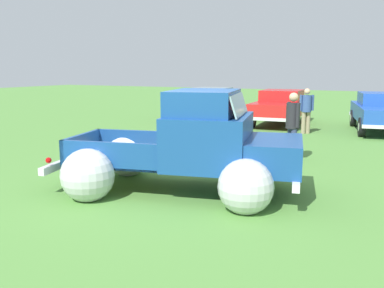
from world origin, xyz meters
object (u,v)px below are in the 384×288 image
(show_car_0, at_px, (210,102))
(show_car_1, at_px, (281,106))
(spectator_0, at_px, (293,122))
(vintage_pickup_truck, at_px, (195,153))
(spectator_1, at_px, (306,108))
(show_car_2, at_px, (381,111))

(show_car_0, bearing_deg, show_car_1, 75.54)
(spectator_0, bearing_deg, vintage_pickup_truck, 30.65)
(spectator_1, bearing_deg, spectator_0, 154.36)
(vintage_pickup_truck, relative_size, show_car_2, 1.07)
(show_car_0, bearing_deg, show_car_2, 77.83)
(vintage_pickup_truck, xyz_separation_m, spectator_0, (0.99, 3.48, 0.23))
(show_car_1, height_order, spectator_1, spectator_1)
(vintage_pickup_truck, relative_size, spectator_0, 2.85)
(spectator_0, bearing_deg, show_car_1, -116.31)
(show_car_1, bearing_deg, vintage_pickup_truck, 2.58)
(show_car_0, distance_m, show_car_1, 3.58)
(show_car_0, relative_size, spectator_0, 2.66)
(spectator_1, bearing_deg, show_car_0, 28.81)
(vintage_pickup_truck, bearing_deg, spectator_0, 61.26)
(vintage_pickup_truck, height_order, show_car_2, vintage_pickup_truck)
(vintage_pickup_truck, relative_size, show_car_0, 1.07)
(vintage_pickup_truck, relative_size, show_car_1, 1.12)
(show_car_2, xyz_separation_m, spectator_1, (-2.38, -1.70, 0.13))
(show_car_0, relative_size, spectator_1, 2.84)
(vintage_pickup_truck, xyz_separation_m, show_car_0, (-4.64, 10.93, 0.03))
(show_car_2, distance_m, spectator_1, 2.93)
(spectator_0, relative_size, spectator_1, 1.07)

